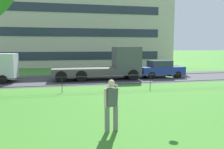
% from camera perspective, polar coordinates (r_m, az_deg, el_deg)
% --- Properties ---
extents(street_strip, '(80.00, 7.17, 0.01)m').
position_cam_1_polar(street_strip, '(20.34, -4.22, -1.02)').
color(street_strip, '#424247').
rests_on(street_strip, ground).
extents(park_fence, '(39.67, 0.04, 1.00)m').
position_cam_1_polar(park_fence, '(14.67, -1.00, -1.41)').
color(park_fence, black).
rests_on(park_fence, ground).
extents(person_thrower, '(0.50, 0.85, 1.73)m').
position_cam_1_polar(person_thrower, '(7.67, -0.21, -7.13)').
color(person_thrower, slate).
rests_on(person_thrower, ground).
extents(frisbee, '(0.38, 0.38, 0.08)m').
position_cam_1_polar(frisbee, '(8.61, 13.82, -0.57)').
color(frisbee, white).
extents(flatbed_truck_right, '(7.36, 2.61, 2.75)m').
position_cam_1_polar(flatbed_truck_right, '(19.83, -0.63, 2.32)').
color(flatbed_truck_right, '#4C4C51').
rests_on(flatbed_truck_right, ground).
extents(car_blue_far_left, '(4.04, 1.89, 1.54)m').
position_cam_1_polar(car_blue_far_left, '(21.53, 11.79, 1.37)').
color(car_blue_far_left, '#233899').
rests_on(car_blue_far_left, ground).
extents(apartment_building_background, '(31.64, 12.95, 12.73)m').
position_cam_1_polar(apartment_building_background, '(37.98, -12.02, 12.13)').
color(apartment_building_background, beige).
rests_on(apartment_building_background, ground).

